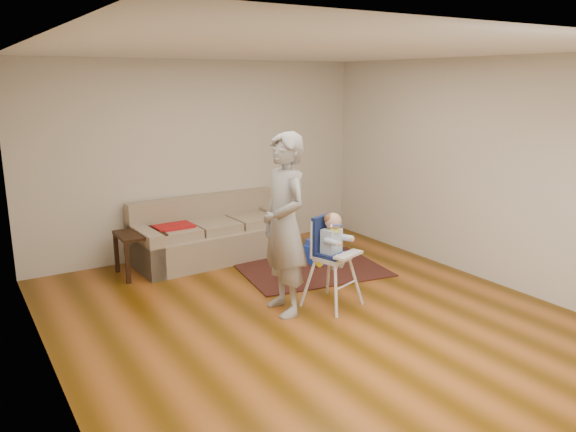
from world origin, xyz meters
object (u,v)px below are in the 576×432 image
side_table (141,253)px  toy_ball (285,275)px  high_chair (332,261)px  ride_on_toy (323,244)px  adult (284,225)px  sofa (214,229)px

side_table → toy_ball: size_ratio=3.53×
high_chair → ride_on_toy: bearing=40.9°
side_table → high_chair: (1.47, -2.11, 0.23)m
side_table → toy_ball: side_table is taller
side_table → high_chair: bearing=-55.2°
toy_ball → adult: bearing=-121.6°
ride_on_toy → high_chair: 1.50m
sofa → toy_ball: size_ratio=14.17×
adult → side_table: bearing=-150.6°
toy_ball → adult: (-0.47, -0.76, 0.87)m
sofa → toy_ball: (0.35, -1.31, -0.33)m
sofa → adult: adult is taller
sofa → toy_ball: bearing=-78.1°
ride_on_toy → toy_ball: (-0.83, -0.37, -0.17)m
toy_ball → high_chair: size_ratio=0.15×
side_table → ride_on_toy: (2.24, -0.84, -0.02)m
side_table → ride_on_toy: side_table is taller
sofa → side_table: size_ratio=4.01×
side_table → ride_on_toy: 2.39m
high_chair → adult: (-0.53, 0.13, 0.45)m
sofa → high_chair: high_chair is taller
sofa → high_chair: (0.41, -2.21, 0.09)m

